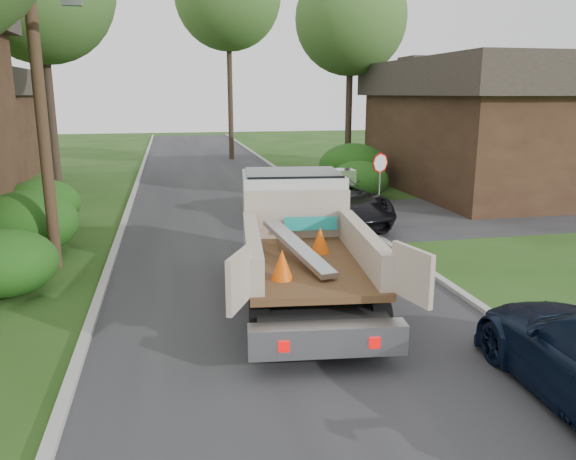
% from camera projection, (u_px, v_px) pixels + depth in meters
% --- Properties ---
extents(ground, '(120.00, 120.00, 0.00)m').
position_uv_depth(ground, '(296.00, 322.00, 11.51)').
color(ground, '#204212').
rests_on(ground, ground).
extents(road, '(8.00, 90.00, 0.02)m').
position_uv_depth(road, '(237.00, 219.00, 21.02)').
color(road, '#28282B').
rests_on(road, ground).
extents(side_street, '(16.00, 7.00, 0.02)m').
position_uv_depth(side_street, '(538.00, 211.00, 22.47)').
color(side_street, '#28282B').
rests_on(side_street, ground).
extents(curb_left, '(0.20, 90.00, 0.12)m').
position_uv_depth(curb_left, '(124.00, 223.00, 20.19)').
color(curb_left, '#9E9E99').
rests_on(curb_left, ground).
extents(curb_right, '(0.20, 90.00, 0.12)m').
position_uv_depth(curb_right, '(342.00, 213.00, 21.83)').
color(curb_right, '#9E9E99').
rests_on(curb_right, ground).
extents(stop_sign, '(0.71, 0.32, 2.48)m').
position_uv_depth(stop_sign, '(380.00, 172.00, 20.69)').
color(stop_sign, slate).
rests_on(stop_sign, ground).
extents(utility_pole, '(2.42, 1.25, 10.00)m').
position_uv_depth(utility_pole, '(37.00, 69.00, 13.93)').
color(utility_pole, '#382619').
rests_on(utility_pole, ground).
extents(house_right, '(9.72, 12.96, 6.20)m').
position_uv_depth(house_right, '(498.00, 124.00, 26.68)').
color(house_right, '#342015').
rests_on(house_right, ground).
extents(hedge_left_a, '(2.34, 2.34, 1.53)m').
position_uv_depth(hedge_left_a, '(6.00, 263.00, 12.95)').
color(hedge_left_a, '#103E0E').
rests_on(hedge_left_a, ground).
extents(hedge_left_b, '(2.86, 2.86, 1.87)m').
position_uv_depth(hedge_left_b, '(27.00, 223.00, 16.17)').
color(hedge_left_b, '#103E0E').
rests_on(hedge_left_b, ground).
extents(hedge_left_c, '(2.60, 2.60, 1.70)m').
position_uv_depth(hedge_left_c, '(42.00, 204.00, 19.46)').
color(hedge_left_c, '#103E0E').
rests_on(hedge_left_c, ground).
extents(hedge_right_a, '(2.60, 2.60, 1.70)m').
position_uv_depth(hedge_right_a, '(359.00, 180.00, 24.84)').
color(hedge_right_a, '#103E0E').
rests_on(hedge_right_a, ground).
extents(hedge_right_b, '(3.38, 3.38, 2.21)m').
position_uv_depth(hedge_right_b, '(353.00, 166.00, 27.77)').
color(hedge_right_b, '#103E0E').
rests_on(hedge_right_b, ground).
extents(tree_right_far, '(6.00, 6.00, 11.50)m').
position_uv_depth(tree_right_far, '(351.00, 19.00, 30.03)').
color(tree_right_far, '#2D2119').
rests_on(tree_right_far, ground).
extents(flatbed_truck, '(3.66, 7.28, 2.66)m').
position_uv_depth(flatbed_truck, '(298.00, 230.00, 13.26)').
color(flatbed_truck, black).
rests_on(flatbed_truck, ground).
extents(black_pickup, '(4.14, 7.04, 1.84)m').
position_uv_depth(black_pickup, '(322.00, 198.00, 20.15)').
color(black_pickup, black).
rests_on(black_pickup, ground).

